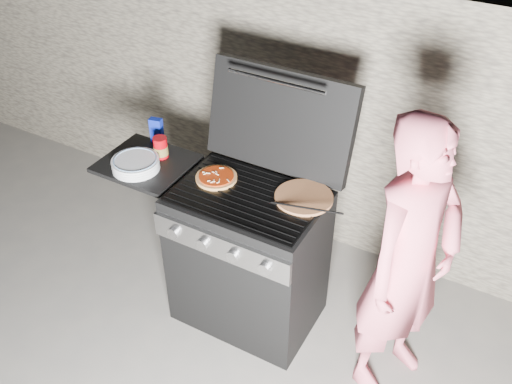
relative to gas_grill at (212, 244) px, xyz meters
The scene contains 10 objects.
ground 0.52m from the gas_grill, ahead, with size 50.00×50.00×0.00m, color #625F5A.
stone_wall 1.17m from the gas_grill, 76.61° to the left, with size 8.00×0.35×1.80m, color gray.
gas_grill is the anchor object (origin of this frame).
pizza_topped 0.47m from the gas_grill, 57.75° to the left, with size 0.23×0.23×0.03m, color #DBAF53, non-canonical shape.
pizza_plain 0.71m from the gas_grill, 12.71° to the left, with size 0.31×0.31×0.02m, color tan.
sauce_jar 0.64m from the gas_grill, 166.97° to the left, with size 0.08×0.08×0.13m, color #A9020B.
blue_carton 0.75m from the gas_grill, 157.23° to the left, with size 0.07×0.04×0.16m, color #0C1FA5.
plate_stack 0.64m from the gas_grill, 168.97° to the right, with size 0.27×0.27×0.06m, color white.
person 1.18m from the gas_grill, ahead, with size 0.59×0.39×1.61m, color #E6677C.
tongs 0.77m from the gas_grill, ahead, with size 0.01×0.01×0.39m, color black.
Camera 1 is at (1.19, -2.05, 2.73)m, focal length 40.00 mm.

